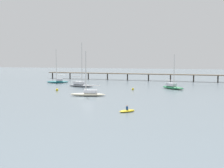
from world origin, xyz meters
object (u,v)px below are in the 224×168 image
Objects in this scene: pier at (168,73)px; sailboat_gray at (80,84)px; sailboat_green at (173,87)px; sailboat_cream at (88,93)px; sailboat_teal at (58,81)px; mooring_buoy_outer at (57,90)px; mooring_buoy_far at (133,89)px; dinghy_yellow at (127,111)px.

pier is 40.11m from sailboat_gray.
sailboat_green is 28.42m from sailboat_cream.
sailboat_green is 42.76m from sailboat_teal.
sailboat_gray is (-28.34, -1.26, 0.09)m from sailboat_green.
sailboat_gray reaches higher than mooring_buoy_outer.
sailboat_gray is 1.13× the size of sailboat_teal.
mooring_buoy_outer is at bearing -154.12° from sailboat_green.
sailboat_teal is at bearing 166.96° from sailboat_green.
mooring_buoy_outer is (-12.17, 7.91, -0.32)m from sailboat_cream.
pier is at bearing 60.94° from mooring_buoy_outer.
mooring_buoy_outer reaches higher than mooring_buoy_far.
sailboat_gray is 46.02m from dinghy_yellow.
mooring_buoy_outer is at bearing -63.66° from sailboat_teal.
sailboat_gray is at bearing -39.32° from sailboat_teal.
dinghy_yellow is at bearing -95.41° from sailboat_green.
sailboat_green is at bearing 2.56° from sailboat_gray.
pier is at bearing 90.59° from dinghy_yellow.
mooring_buoy_far is at bearing 100.97° from dinghy_yellow.
mooring_buoy_outer is (-25.93, 25.77, 0.15)m from dinghy_yellow.
mooring_buoy_far is at bearing 65.37° from sailboat_cream.
sailboat_green is 33.06m from mooring_buoy_outer.
sailboat_cream is (-13.04, -53.26, -2.43)m from pier.
sailboat_gray is 18.77m from mooring_buoy_far.
sailboat_green is at bearing 84.59° from dinghy_yellow.
mooring_buoy_outer is (-25.21, -45.35, -2.76)m from pier.
mooring_buoy_outer is (-29.74, -14.43, -0.35)m from sailboat_green.
pier is 51.96m from mooring_buoy_outer.
dinghy_yellow is at bearing -44.82° from mooring_buoy_outer.
mooring_buoy_far is 20.95m from mooring_buoy_outer.
sailboat_cream is at bearing -103.76° from pier.
sailboat_cream reaches higher than dinghy_yellow.
pier is 7.70× the size of sailboat_cream.
mooring_buoy_outer is at bearing -119.06° from pier.
mooring_buoy_outer is (-19.41, -7.89, 0.02)m from mooring_buoy_far.
sailboat_cream is 3.31× the size of dinghy_yellow.
sailboat_gray is at bearing -126.49° from pier.
sailboat_teal is at bearing 152.68° from mooring_buoy_far.
sailboat_teal is at bearing 127.22° from dinghy_yellow.
sailboat_teal is at bearing 140.68° from sailboat_gray.
dinghy_yellow is 4.47× the size of mooring_buoy_outer.
sailboat_cream is at bearing -62.93° from sailboat_gray.
sailboat_cream is 14.51m from mooring_buoy_outer.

